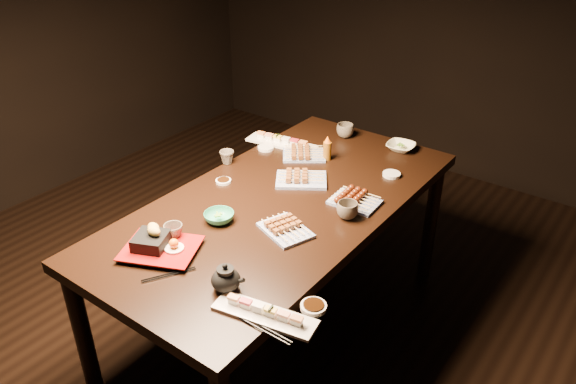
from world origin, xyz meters
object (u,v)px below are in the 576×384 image
object	(u,v)px
teacup_far_left	(227,157)
sushi_platter_near	(265,311)
condiment_bottle	(327,148)
yakitori_plate_right	(285,226)
dining_table	(282,268)
teacup_far_right	(345,131)
yakitori_plate_center	(301,176)
teapot	(226,277)
edamame_bowl_cream	(401,147)
tempura_tray	(160,241)
yakitori_plate_left	(304,152)
edamame_bowl_green	(219,217)
teacup_near_left	(174,233)
teacup_mid_right	(347,210)
sushi_platter_far	(282,140)

from	to	relation	value
teacup_far_left	sushi_platter_near	bearing A→B (deg)	-41.79
sushi_platter_near	condiment_bottle	distance (m)	1.19
sushi_platter_near	yakitori_plate_right	world-z (taller)	yakitori_plate_right
dining_table	condiment_bottle	world-z (taller)	condiment_bottle
yakitori_plate_right	teacup_far_right	size ratio (longest dim) A/B	2.23
sushi_platter_near	yakitori_plate_center	world-z (taller)	yakitori_plate_center
teacup_far_left	teapot	distance (m)	0.98
yakitori_plate_right	edamame_bowl_cream	size ratio (longest dim) A/B	1.45
dining_table	yakitori_plate_right	bearing A→B (deg)	-61.99
edamame_bowl_cream	tempura_tray	world-z (taller)	tempura_tray
teacup_far_left	teapot	size ratio (longest dim) A/B	0.59
dining_table	yakitori_plate_left	size ratio (longest dim) A/B	8.38
edamame_bowl_cream	teacup_far_right	xyz separation A→B (m)	(-0.32, -0.03, 0.02)
yakitori_plate_center	yakitori_plate_right	distance (m)	0.43
edamame_bowl_green	teacup_near_left	distance (m)	0.22
edamame_bowl_cream	teacup_near_left	distance (m)	1.34
dining_table	sushi_platter_near	world-z (taller)	sushi_platter_near
teacup_mid_right	condiment_bottle	size ratio (longest dim) A/B	0.71
edamame_bowl_green	teacup_mid_right	size ratio (longest dim) A/B	1.38
edamame_bowl_green	teacup_far_left	xyz separation A→B (m)	(-0.33, 0.42, 0.01)
tempura_tray	teacup_far_right	world-z (taller)	tempura_tray
sushi_platter_near	teacup_mid_right	size ratio (longest dim) A/B	3.89
yakitori_plate_center	teacup_mid_right	bearing A→B (deg)	-57.44
yakitori_plate_center	yakitori_plate_left	bearing A→B (deg)	87.86
teacup_far_left	teapot	xyz separation A→B (m)	(0.65, -0.73, 0.02)
yakitori_plate_left	condiment_bottle	distance (m)	0.13
teacup_mid_right	teapot	world-z (taller)	teapot
sushi_platter_near	teacup_mid_right	xyz separation A→B (m)	(-0.10, 0.68, 0.01)
dining_table	teacup_far_right	xyz separation A→B (m)	(-0.14, 0.76, 0.41)
teacup_near_left	teacup_far_left	distance (m)	0.69
dining_table	sushi_platter_far	xyz separation A→B (m)	(-0.36, 0.47, 0.40)
yakitori_plate_center	teapot	size ratio (longest dim) A/B	1.91
yakitori_plate_right	teacup_far_left	bearing A→B (deg)	171.84
teacup_far_right	condiment_bottle	bearing A→B (deg)	-75.86
edamame_bowl_cream	condiment_bottle	world-z (taller)	condiment_bottle
teacup_near_left	edamame_bowl_green	bearing A→B (deg)	76.86
teacup_near_left	teacup_mid_right	xyz separation A→B (m)	(0.46, 0.55, 0.00)
dining_table	teacup_mid_right	xyz separation A→B (m)	(0.31, 0.05, 0.41)
yakitori_plate_left	tempura_tray	bearing A→B (deg)	-124.30
sushi_platter_far	edamame_bowl_green	bearing A→B (deg)	99.48
edamame_bowl_cream	condiment_bottle	size ratio (longest dim) A/B	1.12
edamame_bowl_cream	teacup_near_left	bearing A→B (deg)	-104.85
sushi_platter_far	sushi_platter_near	bearing A→B (deg)	116.14
yakitori_plate_right	teacup_far_right	distance (m)	0.99
yakitori_plate_left	sushi_platter_far	bearing A→B (deg)	128.42
teacup_far_left	teacup_far_right	xyz separation A→B (m)	(0.30, 0.63, 0.00)
edamame_bowl_green	teacup_mid_right	bearing A→B (deg)	39.63
yakitori_plate_left	teacup_far_right	size ratio (longest dim) A/B	2.27
edamame_bowl_green	teapot	xyz separation A→B (m)	(0.32, -0.31, 0.03)
yakitori_plate_center	teacup_near_left	size ratio (longest dim) A/B	3.10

